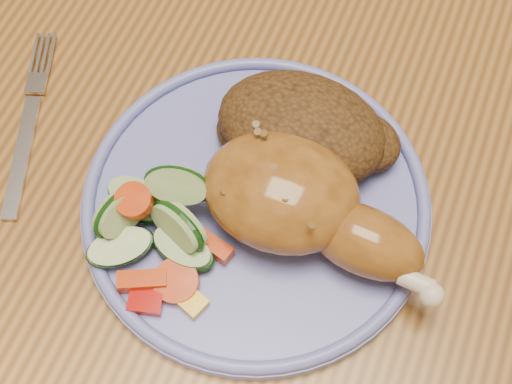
# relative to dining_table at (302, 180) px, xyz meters

# --- Properties ---
(ground) EXTENTS (4.00, 4.00, 0.00)m
(ground) POSITION_rel_dining_table_xyz_m (0.00, 0.00, -0.67)
(ground) COLOR brown
(ground) RESTS_ON ground
(dining_table) EXTENTS (0.90, 1.40, 0.75)m
(dining_table) POSITION_rel_dining_table_xyz_m (0.00, 0.00, 0.00)
(dining_table) COLOR brown
(dining_table) RESTS_ON ground
(plate) EXTENTS (0.27, 0.27, 0.01)m
(plate) POSITION_rel_dining_table_xyz_m (-0.01, -0.08, 0.09)
(plate) COLOR #646BBA
(plate) RESTS_ON dining_table
(plate_rim) EXTENTS (0.26, 0.26, 0.01)m
(plate_rim) POSITION_rel_dining_table_xyz_m (-0.01, -0.08, 0.10)
(plate_rim) COLOR #646BBA
(plate_rim) RESTS_ON plate
(chicken_leg) EXTENTS (0.19, 0.10, 0.06)m
(chicken_leg) POSITION_rel_dining_table_xyz_m (0.02, -0.08, 0.12)
(chicken_leg) COLOR #945B1F
(chicken_leg) RESTS_ON plate
(rice_pilaf) EXTENTS (0.14, 0.10, 0.06)m
(rice_pilaf) POSITION_rel_dining_table_xyz_m (0.00, -0.02, 0.12)
(rice_pilaf) COLOR #4A2E12
(rice_pilaf) RESTS_ON plate
(vegetable_pile) EXTENTS (0.11, 0.12, 0.06)m
(vegetable_pile) POSITION_rel_dining_table_xyz_m (-0.07, -0.13, 0.11)
(vegetable_pile) COLOR #A50A05
(vegetable_pile) RESTS_ON plate
(fork) EXTENTS (0.07, 0.15, 0.00)m
(fork) POSITION_rel_dining_table_xyz_m (-0.21, -0.08, 0.09)
(fork) COLOR silver
(fork) RESTS_ON dining_table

